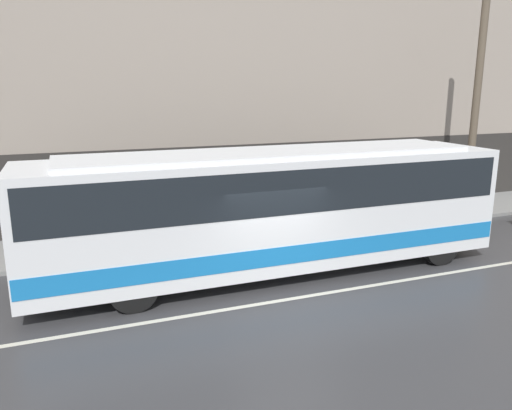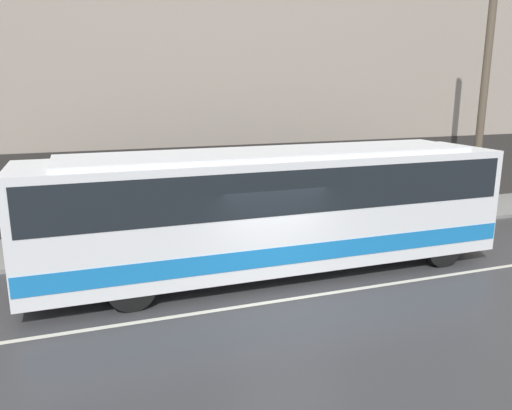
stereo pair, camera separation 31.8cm
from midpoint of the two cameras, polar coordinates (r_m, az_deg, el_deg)
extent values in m
plane|color=#38383A|center=(11.77, 2.52, -10.80)|extent=(60.00, 60.00, 0.00)
cube|color=gray|center=(16.63, -5.08, -3.28)|extent=(60.00, 3.02, 0.12)
cube|color=gray|center=(17.59, -7.09, 17.92)|extent=(60.00, 0.30, 12.46)
cube|color=#2D2B28|center=(17.71, -6.51, 2.19)|extent=(60.00, 0.06, 2.80)
cube|color=beige|center=(11.77, 2.52, -10.78)|extent=(54.00, 0.14, 0.01)
cube|color=white|center=(12.90, 1.25, -0.43)|extent=(12.34, 2.53, 2.78)
cube|color=#1972BF|center=(13.12, 1.23, -3.99)|extent=(12.27, 2.55, 0.45)
cube|color=black|center=(12.75, 1.26, 2.55)|extent=(11.97, 2.55, 1.06)
cube|color=orange|center=(16.00, 22.10, 5.67)|extent=(0.12, 1.90, 0.28)
cube|color=white|center=(12.63, 1.28, 5.97)|extent=(10.49, 2.15, 0.12)
cylinder|color=black|center=(14.67, 19.74, -4.38)|extent=(1.08, 0.28, 1.08)
cylinder|color=black|center=(16.32, 14.73, -2.25)|extent=(1.08, 0.28, 1.08)
cylinder|color=black|center=(11.36, -14.66, -9.20)|extent=(1.08, 0.28, 1.08)
cylinder|color=black|center=(13.43, -15.78, -5.72)|extent=(1.08, 0.28, 1.08)
cylinder|color=brown|center=(19.88, 23.35, 9.90)|extent=(0.27, 0.27, 7.71)
camera|label=1|loc=(0.16, -90.72, -0.17)|focal=35.00mm
camera|label=2|loc=(0.16, 89.28, 0.17)|focal=35.00mm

